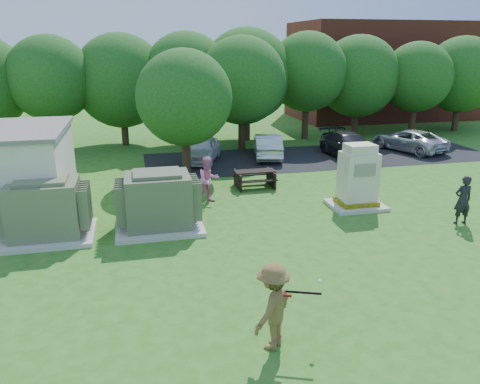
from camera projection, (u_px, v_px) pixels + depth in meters
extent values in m
plane|color=#2D6619|center=(272.00, 279.00, 12.95)|extent=(120.00, 120.00, 0.00)
cube|color=maroon|center=(382.00, 71.00, 40.68)|extent=(15.00, 8.00, 8.00)
cube|color=#232326|center=(321.00, 157.00, 26.99)|extent=(20.00, 6.00, 0.01)
cube|color=beige|center=(49.00, 235.00, 15.72)|extent=(3.00, 2.40, 0.15)
cube|color=#626B4C|center=(45.00, 208.00, 15.42)|extent=(2.20, 1.80, 1.80)
cube|color=#626B4C|center=(41.00, 180.00, 15.13)|extent=(1.60, 1.30, 0.12)
cube|color=#626B4C|center=(3.00, 210.00, 15.14)|extent=(0.32, 1.50, 1.35)
cube|color=#626B4C|center=(85.00, 205.00, 15.69)|extent=(0.32, 1.50, 1.35)
cube|color=beige|center=(160.00, 226.00, 16.51)|extent=(3.00, 2.40, 0.15)
cube|color=#556143|center=(158.00, 200.00, 16.22)|extent=(2.20, 1.80, 1.80)
cube|color=#556143|center=(157.00, 173.00, 15.93)|extent=(1.60, 1.30, 0.12)
cube|color=#556143|center=(121.00, 202.00, 15.94)|extent=(0.32, 1.50, 1.35)
cube|color=#556143|center=(195.00, 197.00, 16.48)|extent=(0.32, 1.50, 1.35)
cube|color=beige|center=(356.00, 205.00, 18.68)|extent=(2.10, 1.71, 0.14)
cube|color=yellow|center=(356.00, 201.00, 18.64)|extent=(1.48, 1.19, 0.17)
cube|color=beige|center=(358.00, 176.00, 18.32)|extent=(1.33, 1.05, 1.91)
cube|color=beige|center=(360.00, 148.00, 17.98)|extent=(1.10, 0.86, 0.33)
cube|color=gray|center=(365.00, 171.00, 17.69)|extent=(0.86, 0.04, 0.48)
cube|color=black|center=(255.00, 171.00, 21.06)|extent=(1.81, 0.70, 0.06)
cube|color=black|center=(252.00, 175.00, 21.66)|extent=(1.81, 0.25, 0.05)
cube|color=black|center=(258.00, 181.00, 20.64)|extent=(1.81, 0.25, 0.05)
cube|color=black|center=(238.00, 180.00, 21.00)|extent=(0.08, 1.36, 0.74)
cube|color=black|center=(271.00, 178.00, 21.34)|extent=(0.08, 1.36, 0.74)
imported|color=brown|center=(273.00, 307.00, 9.79)|extent=(1.39, 1.38, 1.93)
imported|color=black|center=(463.00, 200.00, 16.69)|extent=(0.68, 0.46, 1.80)
imported|color=pink|center=(208.00, 180.00, 18.94)|extent=(1.11, 0.97, 1.92)
imported|color=silver|center=(202.00, 149.00, 25.82)|extent=(2.84, 4.25, 1.35)
imported|color=#BBBCC1|center=(268.00, 146.00, 26.65)|extent=(2.28, 4.35, 1.37)
imported|color=black|center=(349.00, 146.00, 26.59)|extent=(2.13, 4.91, 1.41)
imported|color=silver|center=(409.00, 140.00, 28.38)|extent=(3.60, 5.13, 1.30)
cylinder|color=black|center=(301.00, 292.00, 9.77)|extent=(0.81, 0.36, 0.06)
cylinder|color=maroon|center=(286.00, 296.00, 9.64)|extent=(0.23, 0.14, 0.06)
sphere|color=white|center=(320.00, 281.00, 10.15)|extent=(0.09, 0.09, 0.09)
cylinder|color=#47301E|center=(56.00, 127.00, 28.28)|extent=(0.44, 0.44, 2.80)
sphere|color=#235B1C|center=(51.00, 78.00, 27.40)|extent=(5.00, 5.00, 5.00)
cylinder|color=#47301E|center=(125.00, 127.00, 29.95)|extent=(0.44, 0.44, 2.30)
sphere|color=#235B1C|center=(121.00, 81.00, 29.08)|extent=(5.80, 5.80, 5.80)
cylinder|color=#47301E|center=(188.00, 124.00, 29.91)|extent=(0.44, 0.44, 2.70)
sphere|color=#235B1C|center=(187.00, 76.00, 29.02)|extent=(5.40, 5.40, 5.40)
cylinder|color=#47301E|center=(247.00, 122.00, 31.36)|extent=(0.44, 0.44, 2.50)
sphere|color=#235B1C|center=(247.00, 75.00, 30.44)|extent=(6.00, 6.00, 6.00)
cylinder|color=#47301E|center=(305.00, 117.00, 31.78)|extent=(0.44, 0.44, 2.90)
sphere|color=#235B1C|center=(307.00, 72.00, 30.87)|extent=(5.20, 5.20, 5.20)
cylinder|color=#47301E|center=(355.00, 118.00, 33.28)|extent=(0.44, 0.44, 2.40)
sphere|color=#235B1C|center=(358.00, 76.00, 32.40)|extent=(5.60, 5.60, 5.60)
cylinder|color=#47301E|center=(413.00, 116.00, 33.27)|extent=(0.44, 0.44, 2.60)
sphere|color=#235B1C|center=(417.00, 77.00, 32.44)|extent=(4.80, 4.80, 4.80)
cylinder|color=#47301E|center=(456.00, 114.00, 34.70)|extent=(0.44, 0.44, 2.50)
sphere|color=#235B1C|center=(462.00, 74.00, 33.83)|extent=(5.40, 5.40, 5.40)
cylinder|color=#47301E|center=(186.00, 151.00, 23.06)|extent=(0.44, 0.44, 2.40)
sphere|color=#235B1C|center=(184.00, 98.00, 22.28)|extent=(4.60, 4.60, 4.60)
cylinder|color=#47301E|center=(242.00, 128.00, 28.53)|extent=(0.44, 0.44, 2.60)
sphere|color=#235B1C|center=(242.00, 80.00, 27.66)|extent=(5.20, 5.20, 5.20)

